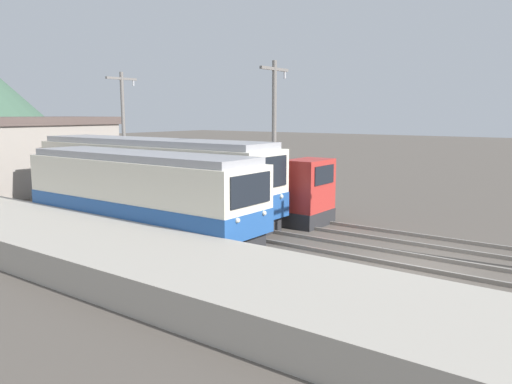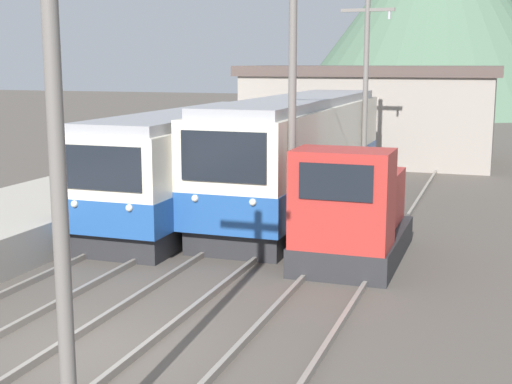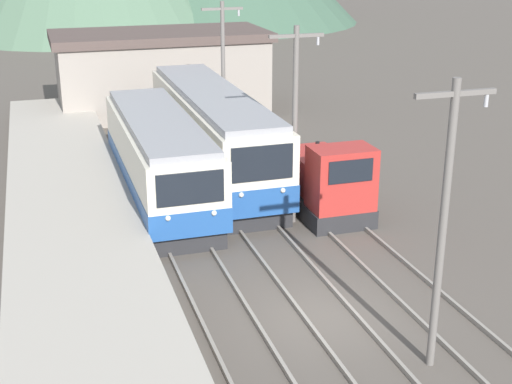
# 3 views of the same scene
# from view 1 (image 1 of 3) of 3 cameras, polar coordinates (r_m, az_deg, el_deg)

# --- Properties ---
(ground_plane) EXTENTS (200.00, 200.00, 0.00)m
(ground_plane) POSITION_cam_1_polar(r_m,az_deg,el_deg) (17.68, 17.96, -7.99)
(ground_plane) COLOR #564F47
(platform_left) EXTENTS (4.50, 54.00, 1.00)m
(platform_left) POSITION_cam_1_polar(r_m,az_deg,el_deg) (12.04, 8.43, -13.21)
(platform_left) COLOR #ADA599
(platform_left) RESTS_ON ground
(track_left) EXTENTS (1.54, 60.00, 0.14)m
(track_left) POSITION_cam_1_polar(r_m,az_deg,el_deg) (15.32, 14.87, -10.21)
(track_left) COLOR gray
(track_left) RESTS_ON ground
(track_center) EXTENTS (1.54, 60.00, 0.14)m
(track_center) POSITION_cam_1_polar(r_m,az_deg,el_deg) (17.85, 18.18, -7.62)
(track_center) COLOR gray
(track_center) RESTS_ON ground
(track_right) EXTENTS (1.54, 60.00, 0.14)m
(track_right) POSITION_cam_1_polar(r_m,az_deg,el_deg) (20.63, 20.78, -5.53)
(track_right) COLOR gray
(track_right) RESTS_ON ground
(commuter_train_left) EXTENTS (2.84, 11.57, 3.46)m
(commuter_train_left) POSITION_cam_1_polar(r_m,az_deg,el_deg) (21.13, -13.14, -0.55)
(commuter_train_left) COLOR #28282B
(commuter_train_left) RESTS_ON ground
(commuter_train_center) EXTENTS (2.84, 14.18, 3.83)m
(commuter_train_center) POSITION_cam_1_polar(r_m,az_deg,el_deg) (24.73, -11.90, 1.21)
(commuter_train_center) COLOR #28282B
(commuter_train_center) RESTS_ON ground
(shunting_locomotive) EXTENTS (2.40, 4.72, 3.00)m
(shunting_locomotive) POSITION_cam_1_polar(r_m,az_deg,el_deg) (23.36, 3.24, -0.47)
(shunting_locomotive) COLOR #28282B
(shunting_locomotive) RESTS_ON ground
(catenary_mast_mid) EXTENTS (2.00, 0.20, 7.23)m
(catenary_mast_mid) POSITION_cam_1_polar(r_m,az_deg,el_deg) (21.60, 2.09, 6.07)
(catenary_mast_mid) COLOR slate
(catenary_mast_mid) RESTS_ON ground
(catenary_mast_far) EXTENTS (2.00, 0.20, 7.23)m
(catenary_mast_far) POSITION_cam_1_polar(r_m,az_deg,el_deg) (28.36, -14.86, 6.46)
(catenary_mast_far) COLOR slate
(catenary_mast_far) RESTS_ON ground
(station_building) EXTENTS (12.60, 6.30, 4.81)m
(station_building) POSITION_cam_1_polar(r_m,az_deg,el_deg) (35.28, -26.01, 3.83)
(station_building) COLOR gray
(station_building) RESTS_ON ground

